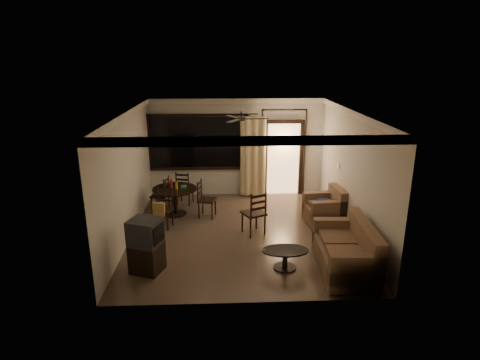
{
  "coord_description": "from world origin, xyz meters",
  "views": [
    {
      "loc": [
        -0.4,
        -8.5,
        3.94
      ],
      "look_at": [
        -0.02,
        0.2,
        1.22
      ],
      "focal_mm": 30.0,
      "sensor_mm": 36.0,
      "label": 1
    }
  ],
  "objects_px": {
    "coffee_table": "(285,256)",
    "side_chair": "(254,221)",
    "dining_chair_north": "(185,194)",
    "sofa": "(348,253)",
    "dining_chair_east": "(207,206)",
    "dining_chair_south": "(163,216)",
    "dining_table": "(175,194)",
    "dining_chair_west": "(161,201)",
    "armchair": "(326,209)",
    "tv_cabinet": "(146,246)"
  },
  "relations": [
    {
      "from": "coffee_table",
      "to": "dining_chair_south",
      "type": "bearing_deg",
      "value": 142.09
    },
    {
      "from": "dining_chair_south",
      "to": "tv_cabinet",
      "type": "bearing_deg",
      "value": -77.16
    },
    {
      "from": "dining_table",
      "to": "dining_chair_east",
      "type": "relative_size",
      "value": 1.19
    },
    {
      "from": "armchair",
      "to": "coffee_table",
      "type": "xyz_separation_m",
      "value": [
        -1.34,
        -2.15,
        -0.1
      ]
    },
    {
      "from": "dining_chair_east",
      "to": "dining_chair_north",
      "type": "distance_m",
      "value": 1.15
    },
    {
      "from": "dining_chair_east",
      "to": "armchair",
      "type": "distance_m",
      "value": 2.98
    },
    {
      "from": "dining_chair_east",
      "to": "dining_chair_south",
      "type": "relative_size",
      "value": 1.0
    },
    {
      "from": "armchair",
      "to": "side_chair",
      "type": "distance_m",
      "value": 1.9
    },
    {
      "from": "dining_table",
      "to": "dining_chair_north",
      "type": "relative_size",
      "value": 1.19
    },
    {
      "from": "side_chair",
      "to": "dining_chair_north",
      "type": "bearing_deg",
      "value": -75.38
    },
    {
      "from": "dining_chair_west",
      "to": "dining_table",
      "type": "bearing_deg",
      "value": 77.49
    },
    {
      "from": "dining_chair_east",
      "to": "coffee_table",
      "type": "relative_size",
      "value": 1.07
    },
    {
      "from": "coffee_table",
      "to": "side_chair",
      "type": "relative_size",
      "value": 0.84
    },
    {
      "from": "side_chair",
      "to": "armchair",
      "type": "bearing_deg",
      "value": 170.94
    },
    {
      "from": "dining_chair_west",
      "to": "dining_chair_east",
      "type": "bearing_deg",
      "value": 85.63
    },
    {
      "from": "dining_chair_south",
      "to": "sofa",
      "type": "relative_size",
      "value": 0.53
    },
    {
      "from": "dining_table",
      "to": "dining_chair_south",
      "type": "bearing_deg",
      "value": -103.45
    },
    {
      "from": "coffee_table",
      "to": "side_chair",
      "type": "bearing_deg",
      "value": 106.72
    },
    {
      "from": "dining_table",
      "to": "side_chair",
      "type": "height_order",
      "value": "side_chair"
    },
    {
      "from": "dining_chair_north",
      "to": "sofa",
      "type": "distance_m",
      "value": 5.08
    },
    {
      "from": "sofa",
      "to": "coffee_table",
      "type": "relative_size",
      "value": 2.02
    },
    {
      "from": "dining_table",
      "to": "dining_chair_west",
      "type": "distance_m",
      "value": 0.52
    },
    {
      "from": "tv_cabinet",
      "to": "armchair",
      "type": "distance_m",
      "value": 4.51
    },
    {
      "from": "side_chair",
      "to": "dining_chair_east",
      "type": "bearing_deg",
      "value": -69.99
    },
    {
      "from": "dining_chair_east",
      "to": "dining_chair_north",
      "type": "bearing_deg",
      "value": 46.76
    },
    {
      "from": "dining_table",
      "to": "sofa",
      "type": "bearing_deg",
      "value": -39.92
    },
    {
      "from": "dining_table",
      "to": "dining_chair_north",
      "type": "distance_m",
      "value": 0.83
    },
    {
      "from": "dining_chair_west",
      "to": "dining_chair_east",
      "type": "height_order",
      "value": "same"
    },
    {
      "from": "tv_cabinet",
      "to": "sofa",
      "type": "relative_size",
      "value": 0.59
    },
    {
      "from": "tv_cabinet",
      "to": "side_chair",
      "type": "xyz_separation_m",
      "value": [
        2.15,
        1.59,
        -0.22
      ]
    },
    {
      "from": "dining_chair_east",
      "to": "dining_chair_south",
      "type": "height_order",
      "value": "same"
    },
    {
      "from": "sofa",
      "to": "dining_chair_north",
      "type": "bearing_deg",
      "value": 134.79
    },
    {
      "from": "sofa",
      "to": "dining_table",
      "type": "bearing_deg",
      "value": 142.73
    },
    {
      "from": "dining_chair_north",
      "to": "coffee_table",
      "type": "relative_size",
      "value": 1.07
    },
    {
      "from": "dining_chair_east",
      "to": "coffee_table",
      "type": "bearing_deg",
      "value": -135.81
    },
    {
      "from": "tv_cabinet",
      "to": "coffee_table",
      "type": "xyz_separation_m",
      "value": [
        2.63,
        -0.01,
        -0.27
      ]
    },
    {
      "from": "dining_chair_east",
      "to": "sofa",
      "type": "relative_size",
      "value": 0.53
    },
    {
      "from": "dining_chair_south",
      "to": "coffee_table",
      "type": "distance_m",
      "value": 3.31
    },
    {
      "from": "dining_chair_east",
      "to": "dining_chair_south",
      "type": "distance_m",
      "value": 1.2
    },
    {
      "from": "dining_chair_south",
      "to": "sofa",
      "type": "bearing_deg",
      "value": -16.44
    },
    {
      "from": "dining_chair_west",
      "to": "side_chair",
      "type": "height_order",
      "value": "side_chair"
    },
    {
      "from": "dining_chair_east",
      "to": "sofa",
      "type": "xyz_separation_m",
      "value": [
        2.77,
        -2.81,
        0.09
      ]
    },
    {
      "from": "dining_chair_east",
      "to": "dining_chair_north",
      "type": "relative_size",
      "value": 1.0
    },
    {
      "from": "sofa",
      "to": "side_chair",
      "type": "xyz_separation_m",
      "value": [
        -1.66,
        1.73,
        -0.06
      ]
    },
    {
      "from": "dining_chair_east",
      "to": "tv_cabinet",
      "type": "bearing_deg",
      "value": 172.18
    },
    {
      "from": "dining_chair_south",
      "to": "armchair",
      "type": "height_order",
      "value": "dining_chair_south"
    },
    {
      "from": "dining_chair_north",
      "to": "sofa",
      "type": "bearing_deg",
      "value": 145.47
    },
    {
      "from": "armchair",
      "to": "coffee_table",
      "type": "distance_m",
      "value": 2.54
    },
    {
      "from": "dining_chair_west",
      "to": "armchair",
      "type": "distance_m",
      "value": 4.24
    },
    {
      "from": "dining_chair_north",
      "to": "dining_table",
      "type": "bearing_deg",
      "value": 90.13
    }
  ]
}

